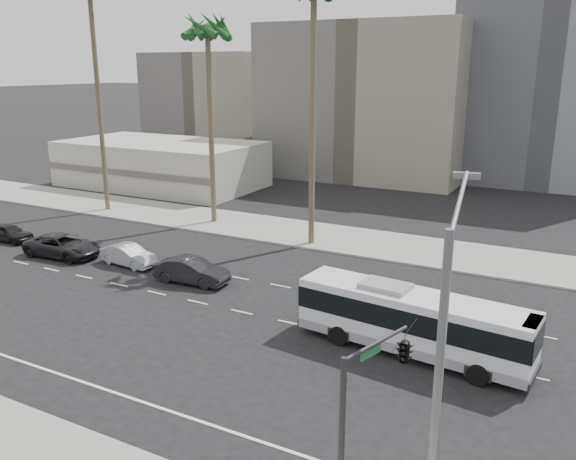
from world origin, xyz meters
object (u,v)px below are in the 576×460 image
Objects in this scene: streetlight_corner at (440,379)px; traffic_signal at (398,355)px; car_a at (192,271)px; palm_mid at (208,35)px; car_c at (63,246)px; city_bus at (412,320)px; car_d at (9,232)px; car_b at (129,255)px.

streetlight_corner is 3.56m from traffic_signal.
palm_mid is at bearing 25.15° from car_a.
palm_mid is at bearing -22.10° from car_c.
palm_mid is at bearing 151.25° from traffic_signal.
city_bus is 13.24m from streetlight_corner.
palm_mid reaches higher than city_bus.
city_bus is 33.06m from car_d.
city_bus is 20.91m from car_b.
car_a is 0.28× the size of palm_mid.
car_c is at bearing -107.98° from palm_mid.
car_b is at bearing -93.05° from car_d.
traffic_signal is at bearing -116.89° from car_c.
car_a is at bearing 161.80° from traffic_signal.
car_b is 12.26m from car_d.
car_c is 1.40× the size of car_d.
city_bus is 9.85m from traffic_signal.
car_c reaches higher than car_d.
car_c reaches higher than car_b.
car_a is 1.12× the size of car_b.
city_bus is 1.99× the size of car_c.
car_b is at bearing 176.63° from city_bus.
car_a is at bearing 134.60° from streetlight_corner.
car_d is at bearing 149.95° from streetlight_corner.
streetlight_corner is 1.84× the size of traffic_signal.
streetlight_corner is 0.59× the size of palm_mid.
traffic_signal is 0.32× the size of palm_mid.
streetlight_corner is at bearing -115.65° from car_d.
city_bus reaches higher than car_c.
traffic_signal is (-1.88, 2.80, -1.14)m from streetlight_corner.
car_b is 29.40m from streetlight_corner.
car_a is 20.97m from traffic_signal.
traffic_signal is at bearing 116.48° from streetlight_corner.
traffic_signal is (2.06, -9.16, 2.95)m from city_bus.
car_b is 0.77× the size of traffic_signal.
palm_mid is (-25.92, 27.39, 9.76)m from streetlight_corner.
palm_mid is (-24.04, 24.59, 10.90)m from traffic_signal.
streetlight_corner reaches higher than traffic_signal.
traffic_signal reaches higher than city_bus.
car_a is 0.85× the size of car_c.
city_bus is 2.04× the size of traffic_signal.
car_b is at bearing -86.57° from car_c.
car_b is 0.42× the size of streetlight_corner.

